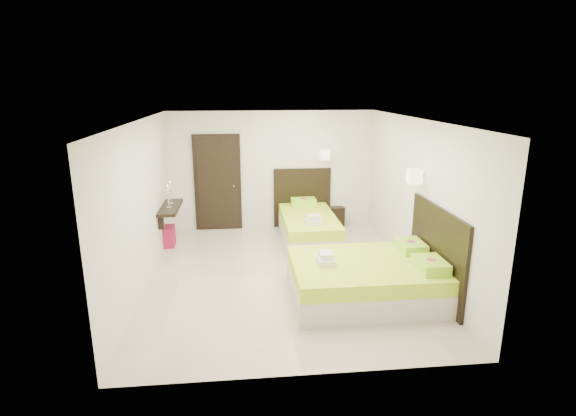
{
  "coord_description": "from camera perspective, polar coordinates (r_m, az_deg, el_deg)",
  "views": [
    {
      "loc": [
        -0.67,
        -7.04,
        3.12
      ],
      "look_at": [
        0.1,
        0.3,
        1.1
      ],
      "focal_mm": 28.0,
      "sensor_mm": 36.0,
      "label": 1
    }
  ],
  "objects": [
    {
      "name": "console_shelf",
      "position": [
        9.05,
        -14.78,
        0.04
      ],
      "size": [
        0.35,
        1.2,
        0.78
      ],
      "color": "black",
      "rests_on": "ground"
    },
    {
      "name": "ottoman",
      "position": [
        9.34,
        -15.42,
        -3.49
      ],
      "size": [
        0.41,
        0.41,
        0.4
      ],
      "primitive_type": "cube",
      "rotation": [
        0.0,
        0.0,
        0.03
      ],
      "color": "maroon",
      "rests_on": "ground"
    },
    {
      "name": "nightstand",
      "position": [
        10.41,
        5.49,
        -0.93
      ],
      "size": [
        0.57,
        0.52,
        0.44
      ],
      "primitive_type": "cube",
      "rotation": [
        0.0,
        0.0,
        0.17
      ],
      "color": "black",
      "rests_on": "ground"
    },
    {
      "name": "floor",
      "position": [
        7.73,
        -0.51,
        -8.5
      ],
      "size": [
        5.5,
        5.5,
        0.0
      ],
      "primitive_type": "plane",
      "color": "beige",
      "rests_on": "ground"
    },
    {
      "name": "bed_double",
      "position": [
        6.96,
        10.47,
        -8.62
      ],
      "size": [
        2.22,
        1.89,
        1.83
      ],
      "color": "beige",
      "rests_on": "ground"
    },
    {
      "name": "door",
      "position": [
        9.97,
        -8.92,
        3.13
      ],
      "size": [
        1.02,
        0.15,
        2.14
      ],
      "color": "black",
      "rests_on": "ground"
    },
    {
      "name": "bed_single",
      "position": [
        9.33,
        2.6,
        -2.18
      ],
      "size": [
        1.28,
        2.14,
        1.77
      ],
      "color": "beige",
      "rests_on": "ground"
    }
  ]
}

